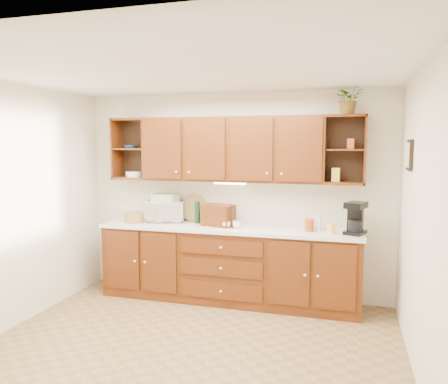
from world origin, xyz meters
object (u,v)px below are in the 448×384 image
Objects in this scene: coffee_maker at (355,219)px; microwave at (166,211)px; potted_plant at (349,99)px; bread_box at (218,215)px.

microwave is at bearing -162.22° from coffee_maker.
microwave is 2.67m from potted_plant.
potted_plant reaches higher than bread_box.
bread_box is at bearing -177.34° from potted_plant.
coffee_maker is (1.64, -0.03, 0.04)m from bread_box.
potted_plant is at bearing -17.81° from microwave.
bread_box is (0.76, -0.11, -0.00)m from microwave.
coffee_maker is 1.05× the size of potted_plant.
potted_plant is at bearing 158.33° from coffee_maker.
bread_box is 2.06m from potted_plant.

